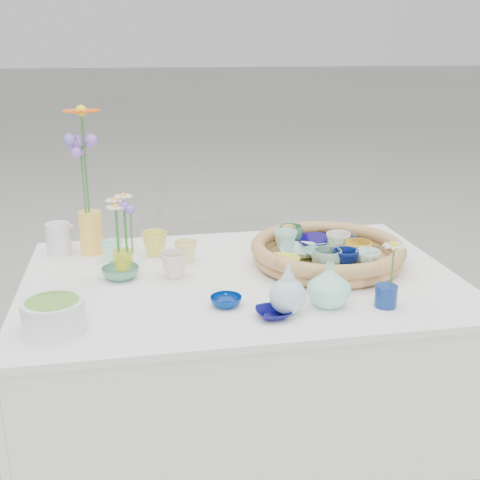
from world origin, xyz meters
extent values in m
imported|color=#08004B|center=(0.28, 0.16, 0.80)|extent=(0.16, 0.16, 0.03)
imported|color=#030E34|center=(0.37, 0.11, 0.80)|extent=(0.15, 0.15, 0.03)
imported|color=gold|center=(0.36, 0.00, 0.82)|extent=(0.10, 0.10, 0.07)
imported|color=#5B977E|center=(0.27, 0.04, 0.80)|extent=(0.17, 0.17, 0.03)
imported|color=gray|center=(0.24, -0.06, 0.82)|extent=(0.12, 0.12, 0.07)
imported|color=#9ED6BC|center=(0.20, 0.09, 0.80)|extent=(0.14, 0.14, 0.03)
imported|color=#A0C8C0|center=(0.17, 0.13, 0.82)|extent=(0.08, 0.08, 0.07)
imported|color=beige|center=(0.32, 0.08, 0.82)|extent=(0.09, 0.09, 0.07)
imported|color=#7697D2|center=(0.39, 0.23, 0.80)|extent=(0.14, 0.14, 0.03)
imported|color=#05124C|center=(0.29, -0.08, 0.82)|extent=(0.09, 0.09, 0.07)
imported|color=#E5E858|center=(0.13, 0.00, 0.80)|extent=(0.10, 0.10, 0.03)
imported|color=silver|center=(0.36, -0.09, 0.82)|extent=(0.09, 0.09, 0.07)
imported|color=#34744B|center=(0.21, 0.22, 0.81)|extent=(0.10, 0.10, 0.06)
imported|color=#DED245|center=(-0.24, 0.24, 0.80)|extent=(0.09, 0.09, 0.08)
imported|color=#E9DB7F|center=(-0.15, 0.15, 0.80)|extent=(0.10, 0.10, 0.07)
imported|color=#4A7F6A|center=(-0.35, 0.05, 0.78)|extent=(0.12, 0.12, 0.03)
imported|color=beige|center=(-0.19, 0.03, 0.80)|extent=(0.10, 0.10, 0.08)
imported|color=navy|center=(-0.08, -0.20, 0.78)|extent=(0.10, 0.10, 0.03)
imported|color=#A4EFCB|center=(-0.37, 0.21, 0.80)|extent=(0.08, 0.08, 0.06)
imported|color=#0A0A4D|center=(0.03, -0.29, 0.78)|extent=(0.09, 0.09, 0.02)
imported|color=#90DFBD|center=(0.18, -0.25, 0.82)|extent=(0.12, 0.12, 0.12)
cylinder|color=navy|center=(0.33, -0.28, 0.79)|extent=(0.06, 0.06, 0.06)
cylinder|color=#F8B943|center=(-0.44, 0.29, 0.83)|extent=(0.09, 0.09, 0.14)
cylinder|color=gold|center=(-0.34, 0.11, 0.80)|extent=(0.07, 0.07, 0.06)
camera|label=1|loc=(-0.31, -1.62, 1.41)|focal=45.00mm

